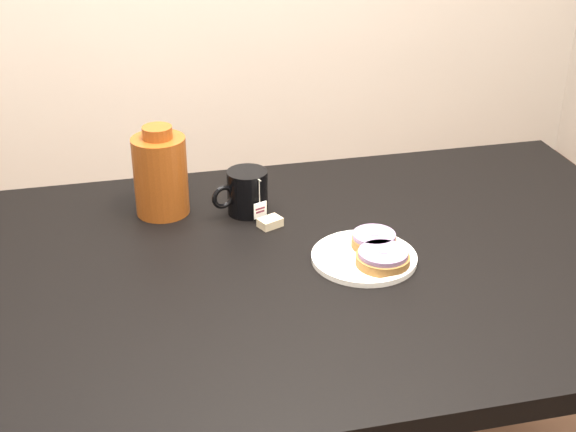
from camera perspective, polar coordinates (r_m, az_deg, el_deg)
The scene contains 7 objects.
table at distance 1.54m, azimuth 2.25°, elevation -5.82°, with size 1.40×0.90×0.75m.
plate at distance 1.49m, azimuth 5.43°, elevation -2.89°, with size 0.20×0.20×0.01m.
bagel_back at distance 1.52m, azimuth 6.13°, elevation -1.70°, with size 0.10×0.10×0.03m.
bagel_front at distance 1.46m, azimuth 6.76°, elevation -2.98°, with size 0.14×0.14×0.03m.
mug at distance 1.64m, azimuth -2.96°, elevation 1.71°, with size 0.13×0.11×0.09m.
teabag_pouch at distance 1.60m, azimuth -1.28°, elevation -0.45°, with size 0.04×0.03×0.02m, color #C6B793.
bagel_package at distance 1.65m, azimuth -9.05°, elevation 2.97°, with size 0.13×0.13×0.19m.
Camera 1 is at (-0.35, -1.24, 1.50)m, focal length 50.00 mm.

